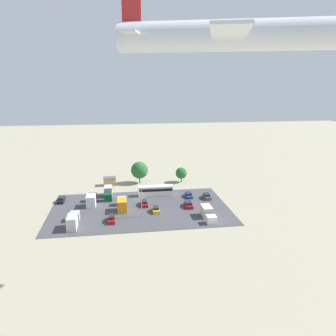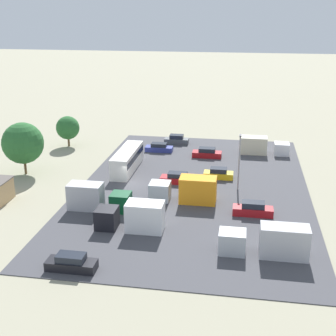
{
  "view_description": "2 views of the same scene",
  "coord_description": "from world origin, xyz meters",
  "px_view_note": "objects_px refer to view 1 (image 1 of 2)",
  "views": [
    {
      "loc": [
        5.1,
        96.47,
        34.29
      ],
      "look_at": [
        -4.71,
        30.63,
        17.31
      ],
      "focal_mm": 35.0,
      "sensor_mm": 36.0,
      "label": 1
    },
    {
      "loc": [
        59.83,
        15.2,
        23.69
      ],
      "look_at": [
        -1.54,
        5.0,
        2.08
      ],
      "focal_mm": 50.0,
      "sensor_mm": 36.0,
      "label": 2
    }
  ],
  "objects_px": {
    "parked_car_4": "(61,200)",
    "parked_car_0": "(144,203)",
    "parked_car_1": "(207,196)",
    "parked_car_6": "(156,210)",
    "bus": "(155,190)",
    "parked_truck_3": "(122,204)",
    "parked_truck_0": "(91,200)",
    "parked_truck_4": "(208,213)",
    "parked_truck_1": "(73,220)",
    "parked_truck_2": "(108,193)",
    "airplane": "(240,35)",
    "parked_car_2": "(188,205)",
    "shed_building": "(110,181)",
    "parked_car_5": "(189,195)",
    "parked_car_3": "(112,219)"
  },
  "relations": [
    {
      "from": "parked_car_4",
      "to": "parked_car_0",
      "type": "bearing_deg",
      "value": 164.92
    },
    {
      "from": "parked_car_1",
      "to": "parked_car_6",
      "type": "bearing_deg",
      "value": 27.11
    },
    {
      "from": "bus",
      "to": "parked_truck_3",
      "type": "relative_size",
      "value": 1.28
    },
    {
      "from": "parked_truck_0",
      "to": "parked_truck_4",
      "type": "relative_size",
      "value": 0.95
    },
    {
      "from": "parked_truck_1",
      "to": "parked_truck_4",
      "type": "relative_size",
      "value": 1.11
    },
    {
      "from": "parked_car_6",
      "to": "parked_truck_2",
      "type": "relative_size",
      "value": 0.55
    },
    {
      "from": "parked_truck_3",
      "to": "parked_truck_4",
      "type": "distance_m",
      "value": 24.36
    },
    {
      "from": "parked_car_6",
      "to": "parked_truck_2",
      "type": "bearing_deg",
      "value": 133.34
    },
    {
      "from": "parked_car_4",
      "to": "parked_truck_3",
      "type": "relative_size",
      "value": 0.56
    },
    {
      "from": "parked_truck_3",
      "to": "airplane",
      "type": "height_order",
      "value": "airplane"
    },
    {
      "from": "parked_car_2",
      "to": "parked_car_1",
      "type": "bearing_deg",
      "value": -139.23
    },
    {
      "from": "parked_car_0",
      "to": "parked_car_1",
      "type": "distance_m",
      "value": 19.89
    },
    {
      "from": "parked_car_1",
      "to": "airplane",
      "type": "height_order",
      "value": "airplane"
    },
    {
      "from": "parked_car_2",
      "to": "airplane",
      "type": "height_order",
      "value": "airplane"
    },
    {
      "from": "parked_car_0",
      "to": "airplane",
      "type": "relative_size",
      "value": 0.15
    },
    {
      "from": "bus",
      "to": "parked_truck_2",
      "type": "bearing_deg",
      "value": -91.02
    },
    {
      "from": "parked_car_2",
      "to": "parked_truck_4",
      "type": "bearing_deg",
      "value": 110.53
    },
    {
      "from": "parked_truck_0",
      "to": "parked_car_2",
      "type": "bearing_deg",
      "value": -11.62
    },
    {
      "from": "parked_truck_4",
      "to": "shed_building",
      "type": "bearing_deg",
      "value": -52.09
    },
    {
      "from": "shed_building",
      "to": "parked_truck_3",
      "type": "xyz_separation_m",
      "value": [
        -3.97,
        23.9,
        0.14
      ]
    },
    {
      "from": "shed_building",
      "to": "parked_car_4",
      "type": "bearing_deg",
      "value": 47.26
    },
    {
      "from": "parked_car_1",
      "to": "parked_truck_2",
      "type": "distance_m",
      "value": 30.73
    },
    {
      "from": "parked_truck_4",
      "to": "parked_truck_1",
      "type": "bearing_deg",
      "value": -0.08
    },
    {
      "from": "parked_truck_3",
      "to": "parked_truck_1",
      "type": "bearing_deg",
      "value": -141.3
    },
    {
      "from": "parked_car_0",
      "to": "airplane",
      "type": "distance_m",
      "value": 61.91
    },
    {
      "from": "parked_car_0",
      "to": "parked_car_2",
      "type": "height_order",
      "value": "parked_car_2"
    },
    {
      "from": "shed_building",
      "to": "parked_truck_2",
      "type": "height_order",
      "value": "parked_truck_2"
    },
    {
      "from": "parked_car_6",
      "to": "parked_truck_3",
      "type": "height_order",
      "value": "parked_truck_3"
    },
    {
      "from": "parked_car_5",
      "to": "parked_truck_0",
      "type": "relative_size",
      "value": 0.62
    },
    {
      "from": "parked_truck_0",
      "to": "parked_truck_2",
      "type": "xyz_separation_m",
      "value": [
        -4.67,
        -5.95,
        -0.04
      ]
    },
    {
      "from": "parked_truck_0",
      "to": "parked_truck_4",
      "type": "distance_m",
      "value": 34.39
    },
    {
      "from": "parked_car_3",
      "to": "parked_car_5",
      "type": "bearing_deg",
      "value": -146.29
    },
    {
      "from": "parked_car_0",
      "to": "parked_car_1",
      "type": "height_order",
      "value": "parked_car_1"
    },
    {
      "from": "parked_car_5",
      "to": "parked_truck_4",
      "type": "distance_m",
      "value": 17.36
    },
    {
      "from": "parked_truck_2",
      "to": "parked_truck_4",
      "type": "xyz_separation_m",
      "value": [
        -26.45,
        20.56,
        -0.15
      ]
    },
    {
      "from": "parked_car_3",
      "to": "parked_truck_3",
      "type": "distance_m",
      "value": 8.76
    },
    {
      "from": "airplane",
      "to": "parked_car_1",
      "type": "bearing_deg",
      "value": -174.5
    },
    {
      "from": "parked_car_6",
      "to": "parked_truck_3",
      "type": "bearing_deg",
      "value": 159.63
    },
    {
      "from": "parked_car_2",
      "to": "parked_truck_4",
      "type": "xyz_separation_m",
      "value": [
        -3.33,
        8.9,
        0.66
      ]
    },
    {
      "from": "parked_car_3",
      "to": "parked_truck_2",
      "type": "xyz_separation_m",
      "value": [
        1.39,
        -19.01,
        0.77
      ]
    },
    {
      "from": "parked_car_3",
      "to": "airplane",
      "type": "xyz_separation_m",
      "value": [
        -18.83,
        36.01,
        39.75
      ]
    },
    {
      "from": "parked_car_2",
      "to": "airplane",
      "type": "xyz_separation_m",
      "value": [
        2.91,
        43.36,
        39.79
      ]
    },
    {
      "from": "parked_car_2",
      "to": "parked_truck_3",
      "type": "relative_size",
      "value": 0.56
    },
    {
      "from": "bus",
      "to": "parked_car_6",
      "type": "distance_m",
      "value": 14.02
    },
    {
      "from": "parked_car_2",
      "to": "shed_building",
      "type": "bearing_deg",
      "value": -47.27
    },
    {
      "from": "parked_car_0",
      "to": "parked_truck_2",
      "type": "xyz_separation_m",
      "value": [
        10.57,
        -8.6,
        0.84
      ]
    },
    {
      "from": "shed_building",
      "to": "parked_car_4",
      "type": "distance_m",
      "value": 20.68
    },
    {
      "from": "parked_car_5",
      "to": "parked_truck_2",
      "type": "distance_m",
      "value": 25.2
    },
    {
      "from": "parked_car_2",
      "to": "parked_truck_0",
      "type": "relative_size",
      "value": 0.63
    },
    {
      "from": "parked_truck_2",
      "to": "airplane",
      "type": "height_order",
      "value": "airplane"
    }
  ]
}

